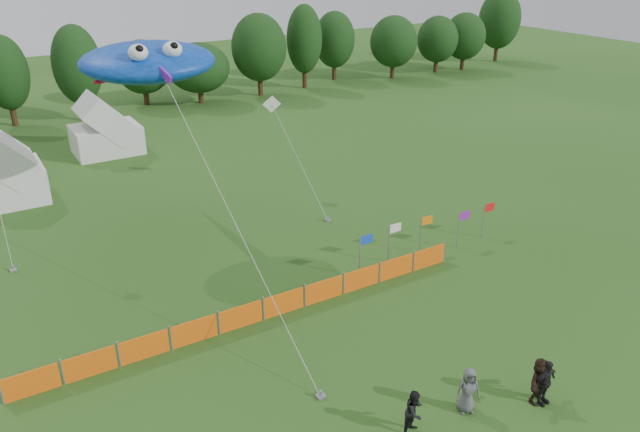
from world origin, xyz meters
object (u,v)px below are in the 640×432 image
tent_right (105,131)px  stingray_kite (146,61)px  barrier_fence (262,310)px  spectator_e (468,390)px  spectator_d (545,383)px  spectator_f (539,380)px  tent_left (7,173)px  spectator_b (414,412)px

tent_right → stingray_kite: size_ratio=0.20×
barrier_fence → spectator_e: spectator_e is taller
spectator_d → spectator_f: size_ratio=1.01×
tent_left → stingray_kite: bearing=-54.2°
spectator_e → spectator_f: size_ratio=0.98×
tent_left → spectator_f: 31.83m
tent_right → stingray_kite: (-0.77, -15.29, 7.51)m
spectator_b → stingray_kite: 20.74m
stingray_kite → spectator_e: bearing=-77.7°
spectator_b → stingray_kite: bearing=73.8°
barrier_fence → spectator_b: 8.43m
spectator_e → spectator_f: bearing=2.0°
spectator_f → stingray_kite: (-6.60, 19.92, 8.33)m
spectator_b → spectator_e: size_ratio=0.94×
tent_right → stingray_kite: bearing=-92.9°
tent_right → spectator_f: tent_right is taller
tent_right → barrier_fence: tent_right is taller
tent_right → stingray_kite: stingray_kite is taller
spectator_d → spectator_e: spectator_d is taller
spectator_f → tent_right: bearing=83.7°
spectator_d → spectator_f: 0.20m
spectator_e → stingray_kite: bearing=124.5°
tent_left → spectator_d: (13.21, -29.17, -0.91)m
tent_right → spectator_e: (3.39, -34.32, -0.84)m
spectator_d → spectator_f: (-0.07, 0.19, -0.01)m
spectator_d → stingray_kite: size_ratio=0.07×
tent_left → stingray_kite: (6.54, -9.06, 7.42)m
spectator_b → spectator_f: (4.58, -1.06, 0.07)m
tent_right → spectator_d: size_ratio=2.72×
tent_left → tent_right: bearing=40.4°
barrier_fence → spectator_e: size_ratio=11.68×
tent_right → barrier_fence: 25.85m
spectator_b → spectator_e: spectator_e is taller
tent_left → spectator_e: size_ratio=2.35×
tent_left → spectator_d: tent_left is taller
spectator_d → stingray_kite: (-6.67, 20.11, 8.33)m
spectator_d → spectator_f: bearing=106.8°
spectator_b → spectator_f: spectator_f is taller
tent_left → barrier_fence: size_ratio=0.20×
tent_left → spectator_e: 30.07m
stingray_kite → tent_right: bearing=87.1°
tent_left → spectator_e: (10.70, -28.09, -0.93)m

